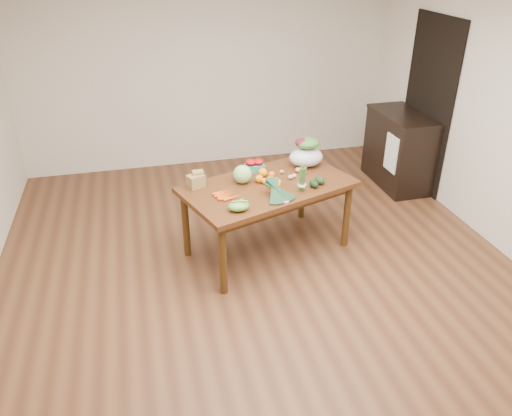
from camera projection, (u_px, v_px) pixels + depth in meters
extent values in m
plane|color=brown|center=(265.00, 282.00, 4.69)|extent=(6.00, 6.00, 0.00)
cube|color=silver|center=(207.00, 66.00, 6.60)|extent=(5.00, 0.02, 2.70)
cube|color=#562D14|center=(267.00, 218.00, 5.00)|extent=(1.82, 1.38, 0.75)
cube|color=black|center=(428.00, 105.00, 6.08)|extent=(0.02, 1.00, 2.10)
cube|color=black|center=(399.00, 149.00, 6.37)|extent=(0.52, 1.02, 0.94)
cube|color=white|center=(391.00, 153.00, 6.04)|extent=(0.02, 0.28, 0.45)
sphere|color=#ABCD76|center=(242.00, 174.00, 4.81)|extent=(0.18, 0.18, 0.18)
sphere|color=orange|center=(259.00, 179.00, 4.84)|extent=(0.08, 0.08, 0.08)
sphere|color=#F5A20F|center=(263.00, 172.00, 4.96)|extent=(0.09, 0.09, 0.09)
sphere|color=orange|center=(272.00, 175.00, 4.93)|extent=(0.07, 0.07, 0.07)
ellipsoid|color=#68B73E|center=(239.00, 206.00, 4.34)|extent=(0.19, 0.14, 0.08)
ellipsoid|color=tan|center=(291.00, 177.00, 4.91)|extent=(0.05, 0.05, 0.05)
ellipsoid|color=#D2B579|center=(294.00, 176.00, 4.95)|extent=(0.05, 0.04, 0.04)
ellipsoid|color=tan|center=(298.00, 170.00, 5.06)|extent=(0.06, 0.05, 0.05)
ellipsoid|color=tan|center=(282.00, 172.00, 5.03)|extent=(0.05, 0.04, 0.04)
ellipsoid|color=#CABB74|center=(304.00, 172.00, 5.02)|extent=(0.05, 0.05, 0.04)
ellipsoid|color=black|center=(314.00, 184.00, 4.75)|extent=(0.10, 0.13, 0.07)
ellipsoid|color=black|center=(320.00, 180.00, 4.81)|extent=(0.11, 0.14, 0.08)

